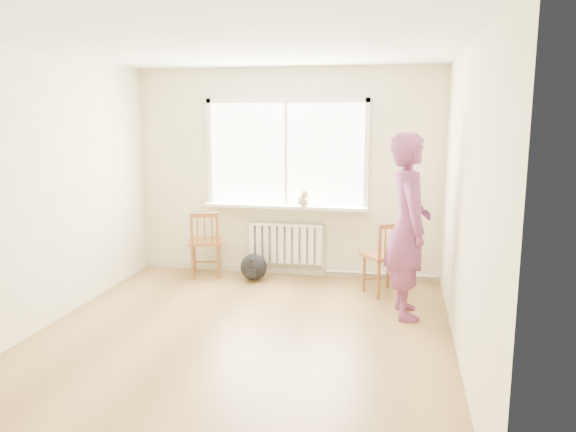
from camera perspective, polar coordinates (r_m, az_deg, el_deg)
The scene contains 13 objects.
floor at distance 5.52m, azimuth -4.86°, elevation -12.18°, with size 4.50×4.50×0.00m, color #9D7540.
ceiling at distance 5.14m, azimuth -5.34°, elevation 16.89°, with size 4.50×4.50×0.00m, color white.
back_wall at distance 7.33m, azimuth -0.12°, elevation 4.37°, with size 4.00×0.01×2.70m, color #F0E8C0.
window at distance 7.28m, azimuth -0.16°, elevation 6.79°, with size 2.12×0.05×1.42m.
windowsill at distance 7.28m, azimuth -0.29°, elevation 0.99°, with size 2.15×0.22×0.04m, color white.
radiator at distance 7.39m, azimuth -0.26°, elevation -2.75°, with size 1.00×0.12×0.55m.
heating_pipe at distance 7.37m, azimuth 9.41°, elevation -5.81°, with size 0.04×0.04×1.40m, color silver.
baseboard at distance 7.56m, azimuth -0.14°, elevation -5.57°, with size 4.00×0.03×0.08m, color beige.
chair_left at distance 7.40m, azimuth -8.38°, elevation -2.83°, with size 0.53×0.52×0.87m.
chair_right at distance 6.68m, azimuth 9.94°, elevation -4.25°, with size 0.60×0.59×0.89m.
person at distance 5.95m, azimuth 12.11°, elevation -1.01°, with size 0.70×0.46×1.93m, color #BB3E42.
cat at distance 7.13m, azimuth 1.60°, elevation 1.77°, with size 0.22×0.36×0.25m.
backpack at distance 7.25m, azimuth -3.52°, elevation -5.21°, with size 0.34×0.26×0.34m, color black.
Camera 1 is at (1.45, -4.89, 2.11)m, focal length 35.00 mm.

